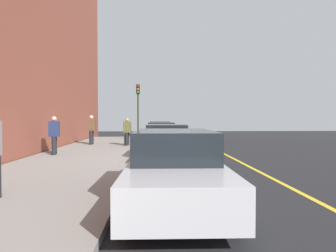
% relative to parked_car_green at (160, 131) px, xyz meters
% --- Properties ---
extents(ground_plane, '(56.00, 56.00, 0.00)m').
position_rel_parked_car_green_xyz_m(ground_plane, '(11.66, -0.13, -0.76)').
color(ground_plane, black).
extents(sidewalk, '(28.00, 4.60, 0.15)m').
position_rel_parked_car_green_xyz_m(sidewalk, '(11.66, -3.43, -0.68)').
color(sidewalk, gray).
rests_on(sidewalk, ground).
extents(lane_stripe_centre, '(28.00, 0.14, 0.01)m').
position_rel_parked_car_green_xyz_m(lane_stripe_centre, '(11.66, 3.07, -0.75)').
color(lane_stripe_centre, gold).
rests_on(lane_stripe_centre, ground).
extents(snow_bank_curb, '(6.69, 0.56, 0.22)m').
position_rel_parked_car_green_xyz_m(snow_bank_curb, '(8.98, -0.83, -0.65)').
color(snow_bank_curb, white).
rests_on(snow_bank_curb, ground).
extents(parked_car_green, '(4.49, 2.00, 1.51)m').
position_rel_parked_car_green_xyz_m(parked_car_green, '(0.00, 0.00, 0.00)').
color(parked_car_green, black).
rests_on(parked_car_green, ground).
extents(parked_car_white, '(4.27, 1.92, 1.51)m').
position_rel_parked_car_green_xyz_m(parked_car_white, '(5.47, 0.01, -0.00)').
color(parked_car_white, black).
rests_on(parked_car_white, ground).
extents(parked_car_black, '(4.39, 2.02, 1.51)m').
position_rel_parked_car_green_xyz_m(parked_car_black, '(11.56, 0.12, -0.00)').
color(parked_car_black, black).
rests_on(parked_car_black, ground).
extents(parked_car_silver, '(4.69, 1.97, 1.51)m').
position_rel_parked_car_green_xyz_m(parked_car_silver, '(17.45, 0.02, 0.00)').
color(parked_car_silver, black).
rests_on(parked_car_silver, ground).
extents(pedestrian_brown_coat, '(0.60, 0.50, 1.81)m').
position_rel_parked_car_green_xyz_m(pedestrian_brown_coat, '(5.19, -4.33, 0.36)').
color(pedestrian_brown_coat, black).
rests_on(pedestrian_brown_coat, sidewalk).
extents(pedestrian_navy_coat, '(0.56, 0.52, 1.71)m').
position_rel_parked_car_green_xyz_m(pedestrian_navy_coat, '(10.25, -4.88, 0.31)').
color(pedestrian_navy_coat, black).
rests_on(pedestrian_navy_coat, sidewalk).
extents(pedestrian_olive_coat, '(0.54, 0.47, 1.64)m').
position_rel_parked_car_green_xyz_m(pedestrian_olive_coat, '(6.02, -2.03, 0.26)').
color(pedestrian_olive_coat, black).
rests_on(pedestrian_olive_coat, sidewalk).
extents(traffic_light_pole, '(0.35, 0.26, 4.15)m').
position_rel_parked_car_green_xyz_m(traffic_light_pole, '(1.61, -1.64, 2.21)').
color(traffic_light_pole, '#2D2D19').
rests_on(traffic_light_pole, sidewalk).
extents(rolling_suitcase, '(0.34, 0.22, 0.87)m').
position_rel_parked_car_green_xyz_m(rolling_suitcase, '(5.53, -2.13, -0.35)').
color(rolling_suitcase, '#191E38').
rests_on(rolling_suitcase, sidewalk).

